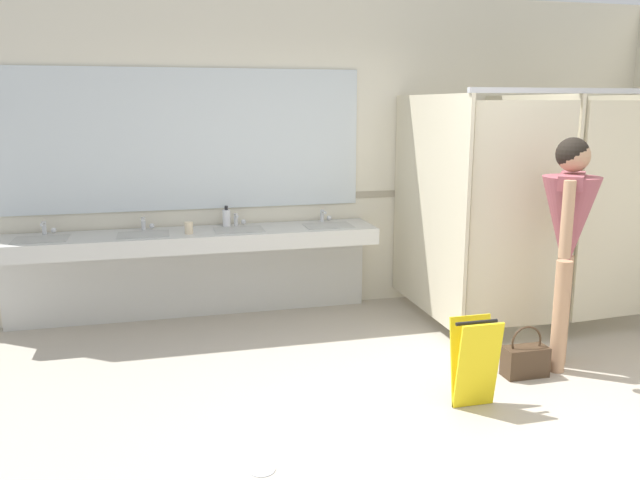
% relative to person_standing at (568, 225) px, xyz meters
% --- Properties ---
extents(ground_plane, '(6.91, 5.54, 0.10)m').
position_rel_person_standing_xyz_m(ground_plane, '(-1.14, -0.57, -1.11)').
color(ground_plane, '#B2A899').
extents(wall_back, '(6.91, 0.12, 2.86)m').
position_rel_person_standing_xyz_m(wall_back, '(-1.14, 1.96, 0.37)').
color(wall_back, beige).
rests_on(wall_back, ground_plane).
extents(wall_back_tile_band, '(6.91, 0.01, 0.06)m').
position_rel_person_standing_xyz_m(wall_back_tile_band, '(-1.14, 1.90, -0.01)').
color(wall_back_tile_band, '#9E937F').
rests_on(wall_back_tile_band, wall_back).
extents(vanity_counter, '(3.19, 0.55, 0.94)m').
position_rel_person_standing_xyz_m(vanity_counter, '(-2.52, 1.69, -0.45)').
color(vanity_counter, silver).
rests_on(vanity_counter, ground_plane).
extents(mirror_panel, '(3.09, 0.02, 1.22)m').
position_rel_person_standing_xyz_m(mirror_panel, '(-2.52, 1.89, 0.53)').
color(mirror_panel, silver).
rests_on(mirror_panel, wall_back).
extents(bathroom_stalls, '(1.89, 1.49, 2.01)m').
position_rel_person_standing_xyz_m(bathroom_stalls, '(0.35, 0.95, -0.01)').
color(bathroom_stalls, beige).
rests_on(bathroom_stalls, ground_plane).
extents(person_standing, '(0.56, 0.56, 1.67)m').
position_rel_person_standing_xyz_m(person_standing, '(0.00, 0.00, 0.00)').
color(person_standing, tan).
rests_on(person_standing, ground_plane).
extents(handbag, '(0.31, 0.15, 0.37)m').
position_rel_person_standing_xyz_m(handbag, '(-0.33, -0.09, -0.94)').
color(handbag, '#3F2D1E').
rests_on(handbag, ground_plane).
extents(soap_dispenser, '(0.07, 0.07, 0.19)m').
position_rel_person_standing_xyz_m(soap_dispenser, '(-2.21, 1.77, -0.15)').
color(soap_dispenser, white).
rests_on(soap_dispenser, vanity_counter).
extents(paper_cup, '(0.07, 0.07, 0.10)m').
position_rel_person_standing_xyz_m(paper_cup, '(-2.55, 1.52, -0.18)').
color(paper_cup, beige).
rests_on(paper_cup, vanity_counter).
extents(wet_floor_sign, '(0.28, 0.19, 0.57)m').
position_rel_person_standing_xyz_m(wet_floor_sign, '(-0.90, -0.42, -0.76)').
color(wet_floor_sign, yellow).
rests_on(wet_floor_sign, ground_plane).
extents(floor_drain_cover, '(0.14, 0.14, 0.01)m').
position_rel_person_standing_xyz_m(floor_drain_cover, '(-2.33, -0.82, -1.05)').
color(floor_drain_cover, '#B7BABF').
rests_on(floor_drain_cover, ground_plane).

